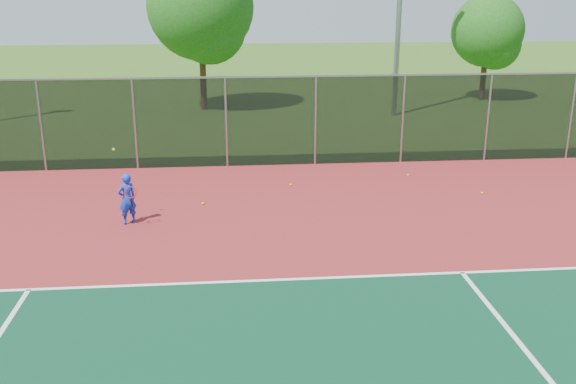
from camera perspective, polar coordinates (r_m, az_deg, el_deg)
name	(u,v)px	position (r m, az deg, el deg)	size (l,w,h in m)	color
ground	(408,355)	(11.21, 10.60, -14.08)	(120.00, 120.00, 0.00)	#315719
court_apron	(381,299)	(12.89, 8.24, -9.40)	(30.00, 20.00, 0.02)	maroon
fence_back	(316,120)	(21.74, 2.46, 6.45)	(30.00, 0.06, 3.03)	black
tennis_player	(127,199)	(16.86, -14.11, -0.58)	(0.59, 0.68, 1.98)	blue
practice_ball_0	(291,185)	(19.63, 0.23, 0.65)	(0.07, 0.07, 0.07)	#C2D618
practice_ball_2	(482,193)	(19.70, 16.86, -0.08)	(0.07, 0.07, 0.07)	#C2D618
practice_ball_3	(203,203)	(18.11, -7.58, -1.02)	(0.07, 0.07, 0.07)	#C2D618
practice_ball_4	(408,175)	(21.00, 10.62, 1.50)	(0.07, 0.07, 0.07)	#C2D618
tree_back_left	(202,12)	(31.75, -7.61, 15.61)	(5.07, 5.07, 7.45)	#3A2115
tree_back_mid	(490,34)	(35.88, 17.48, 13.23)	(3.73, 3.73, 5.48)	#3A2115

